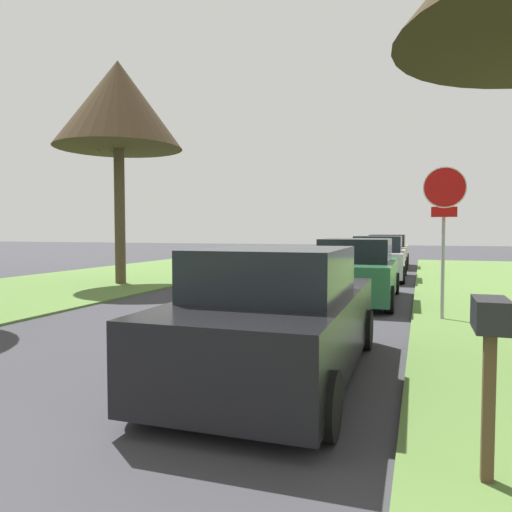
{
  "coord_description": "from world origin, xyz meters",
  "views": [
    {
      "loc": [
        3.76,
        0.02,
        1.78
      ],
      "look_at": [
        0.69,
        8.98,
        1.28
      ],
      "focal_mm": 33.93,
      "sensor_mm": 36.0,
      "label": 1
    }
  ],
  "objects_px": {
    "parked_sedan_tan": "(387,252)",
    "curbside_mailbox": "(490,337)",
    "stop_sign_far": "(444,209)",
    "street_tree_left_mid_b": "(118,106)",
    "parked_sedan_silver": "(379,259)",
    "parked_sedan_black": "(278,318)",
    "parked_sedan_green": "(357,272)"
  },
  "relations": [
    {
      "from": "parked_sedan_green",
      "to": "parked_sedan_silver",
      "type": "distance_m",
      "value": 5.95
    },
    {
      "from": "parked_sedan_silver",
      "to": "parked_sedan_green",
      "type": "bearing_deg",
      "value": -90.39
    },
    {
      "from": "parked_sedan_silver",
      "to": "parked_sedan_tan",
      "type": "distance_m",
      "value": 6.01
    },
    {
      "from": "stop_sign_far",
      "to": "parked_sedan_tan",
      "type": "height_order",
      "value": "stop_sign_far"
    },
    {
      "from": "parked_sedan_black",
      "to": "parked_sedan_silver",
      "type": "bearing_deg",
      "value": 89.32
    },
    {
      "from": "street_tree_left_mid_b",
      "to": "curbside_mailbox",
      "type": "xyz_separation_m",
      "value": [
        9.78,
        -9.9,
        -4.73
      ]
    },
    {
      "from": "street_tree_left_mid_b",
      "to": "parked_sedan_tan",
      "type": "relative_size",
      "value": 1.62
    },
    {
      "from": "parked_sedan_black",
      "to": "parked_sedan_silver",
      "type": "relative_size",
      "value": 1.0
    },
    {
      "from": "parked_sedan_tan",
      "to": "curbside_mailbox",
      "type": "bearing_deg",
      "value": -84.45
    },
    {
      "from": "curbside_mailbox",
      "to": "parked_sedan_green",
      "type": "bearing_deg",
      "value": 102.84
    },
    {
      "from": "street_tree_left_mid_b",
      "to": "curbside_mailbox",
      "type": "relative_size",
      "value": 5.66
    },
    {
      "from": "street_tree_left_mid_b",
      "to": "parked_sedan_tan",
      "type": "bearing_deg",
      "value": 54.03
    },
    {
      "from": "street_tree_left_mid_b",
      "to": "parked_sedan_silver",
      "type": "height_order",
      "value": "street_tree_left_mid_b"
    },
    {
      "from": "street_tree_left_mid_b",
      "to": "curbside_mailbox",
      "type": "bearing_deg",
      "value": -45.36
    },
    {
      "from": "parked_sedan_silver",
      "to": "curbside_mailbox",
      "type": "height_order",
      "value": "parked_sedan_silver"
    },
    {
      "from": "parked_sedan_tan",
      "to": "curbside_mailbox",
      "type": "relative_size",
      "value": 3.48
    },
    {
      "from": "street_tree_left_mid_b",
      "to": "parked_sedan_green",
      "type": "height_order",
      "value": "street_tree_left_mid_b"
    },
    {
      "from": "street_tree_left_mid_b",
      "to": "parked_sedan_silver",
      "type": "xyz_separation_m",
      "value": [
        7.85,
        4.71,
        -5.07
      ]
    },
    {
      "from": "parked_sedan_silver",
      "to": "parked_sedan_tan",
      "type": "relative_size",
      "value": 1.0
    },
    {
      "from": "parked_sedan_silver",
      "to": "street_tree_left_mid_b",
      "type": "bearing_deg",
      "value": -149.03
    },
    {
      "from": "stop_sign_far",
      "to": "parked_sedan_silver",
      "type": "relative_size",
      "value": 0.67
    },
    {
      "from": "parked_sedan_tan",
      "to": "parked_sedan_silver",
      "type": "bearing_deg",
      "value": -89.34
    },
    {
      "from": "parked_sedan_tan",
      "to": "parked_sedan_black",
      "type": "bearing_deg",
      "value": -90.25
    },
    {
      "from": "stop_sign_far",
      "to": "street_tree_left_mid_b",
      "type": "bearing_deg",
      "value": 160.72
    },
    {
      "from": "parked_sedan_black",
      "to": "curbside_mailbox",
      "type": "bearing_deg",
      "value": -43.67
    },
    {
      "from": "stop_sign_far",
      "to": "curbside_mailbox",
      "type": "xyz_separation_m",
      "value": [
        0.05,
        -6.5,
        -1.13
      ]
    },
    {
      "from": "stop_sign_far",
      "to": "street_tree_left_mid_b",
      "type": "xyz_separation_m",
      "value": [
        -9.73,
        3.41,
        3.6
      ]
    },
    {
      "from": "stop_sign_far",
      "to": "street_tree_left_mid_b",
      "type": "distance_m",
      "value": 10.92
    },
    {
      "from": "parked_sedan_black",
      "to": "parked_sedan_tan",
      "type": "xyz_separation_m",
      "value": [
        0.08,
        18.63,
        0.0
      ]
    },
    {
      "from": "street_tree_left_mid_b",
      "to": "parked_sedan_tan",
      "type": "distance_m",
      "value": 14.18
    },
    {
      "from": "parked_sedan_tan",
      "to": "curbside_mailbox",
      "type": "distance_m",
      "value": 20.72
    },
    {
      "from": "parked_sedan_silver",
      "to": "parked_sedan_tan",
      "type": "height_order",
      "value": "same"
    }
  ]
}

